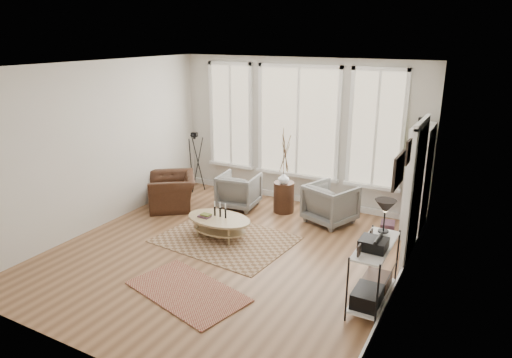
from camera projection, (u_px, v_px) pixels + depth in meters
The scene contains 17 objects.
room at pixel (227, 167), 6.81m from camera, with size 5.50×5.54×2.90m.
bay_window at pixel (298, 124), 9.01m from camera, with size 4.14×0.12×2.24m.
door at pixel (416, 191), 6.69m from camera, with size 0.09×1.06×2.22m.
bookcase at pixel (418, 180), 7.70m from camera, with size 0.31×0.85×2.06m.
low_shelf at pixel (374, 267), 5.75m from camera, with size 0.38×1.08×1.30m.
wall_art at pixel (401, 165), 5.27m from camera, with size 0.04×0.88×0.44m.
rug_main at pixel (226, 239), 7.70m from camera, with size 2.14×1.61×0.01m, color brown.
rug_runner at pixel (187, 291), 6.15m from camera, with size 1.64×0.91×0.01m, color maroon.
coffee_table at pixel (219, 222), 7.70m from camera, with size 1.18×0.78×0.53m.
armchair_left at pixel (239, 191), 9.07m from camera, with size 0.73×0.75×0.69m, color slate.
armchair_right at pixel (331, 204), 8.31m from camera, with size 0.78×0.80×0.73m, color slate.
side_table at pixel (284, 172), 8.68m from camera, with size 0.40×0.40×1.67m.
vase at pixel (284, 178), 8.65m from camera, with size 0.21×0.21×0.22m, color silver.
accent_chair at pixel (172, 191), 9.07m from camera, with size 0.89×1.01×0.66m, color #391F12.
tripod_camera at pixel (196, 164), 9.96m from camera, with size 0.46×0.46×1.30m.
book_stack_near at pixel (387, 227), 7.96m from camera, with size 0.23×0.30×0.19m, color maroon.
book_stack_far at pixel (381, 239), 7.58m from camera, with size 0.18×0.23×0.15m, color maroon.
Camera 1 is at (3.51, -5.52, 3.33)m, focal length 32.00 mm.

